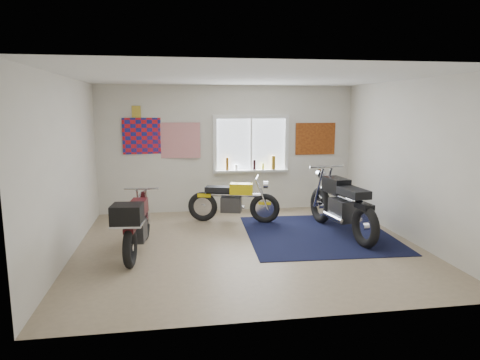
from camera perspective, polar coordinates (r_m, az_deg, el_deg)
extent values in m
plane|color=#9E896B|center=(7.09, 1.07, -8.73)|extent=(5.50, 5.50, 0.00)
plane|color=white|center=(6.75, 1.15, 13.58)|extent=(5.50, 5.50, 0.00)
plane|color=silver|center=(9.25, -1.61, 4.15)|extent=(5.50, 0.00, 5.50)
plane|color=silver|center=(4.38, 6.83, -2.13)|extent=(5.50, 0.00, 5.50)
plane|color=silver|center=(6.87, -22.12, 1.51)|extent=(0.00, 5.00, 5.00)
plane|color=silver|center=(7.76, 21.56, 2.41)|extent=(0.00, 5.00, 5.00)
cube|color=black|center=(7.82, 10.33, -7.08)|extent=(2.62, 2.72, 0.01)
cube|color=white|center=(9.30, 1.47, 4.80)|extent=(1.50, 0.02, 1.10)
cube|color=white|center=(9.25, 1.50, 8.44)|extent=(1.66, 0.06, 0.08)
cube|color=white|center=(9.35, 1.47, 1.19)|extent=(1.66, 0.06, 0.08)
cube|color=white|center=(9.17, -3.39, 4.72)|extent=(0.08, 0.06, 1.10)
cube|color=white|center=(9.46, 6.21, 4.83)|extent=(0.08, 0.06, 1.10)
cube|color=white|center=(9.28, 1.48, 4.80)|extent=(0.04, 0.06, 1.10)
cube|color=white|center=(9.29, 1.54, 1.26)|extent=(1.60, 0.16, 0.04)
cylinder|color=brown|center=(9.18, -1.72, 2.16)|extent=(0.07, 0.07, 0.28)
cylinder|color=white|center=(9.22, -0.48, 1.70)|extent=(0.06, 0.06, 0.12)
cylinder|color=black|center=(9.27, 1.94, 2.05)|extent=(0.06, 0.06, 0.22)
cylinder|color=gold|center=(9.32, 3.10, 1.83)|extent=(0.05, 0.05, 0.14)
cylinder|color=brown|center=(9.36, 4.47, 2.35)|extent=(0.09, 0.09, 0.30)
plane|color=red|center=(9.14, -12.29, 5.76)|extent=(1.00, 0.07, 1.00)
plane|color=red|center=(9.11, -8.17, 5.24)|extent=(0.90, 0.09, 0.90)
cube|color=gold|center=(9.13, -13.67, 8.85)|extent=(0.18, 0.02, 0.24)
cube|color=#A54C14|center=(9.65, 10.01, 5.44)|extent=(0.90, 0.03, 0.70)
torus|color=black|center=(8.38, 3.31, -3.79)|extent=(0.60, 0.27, 0.59)
torus|color=black|center=(8.54, -5.00, -3.56)|extent=(0.60, 0.27, 0.59)
cylinder|color=silver|center=(8.38, 3.31, -3.79)|extent=(0.12, 0.11, 0.10)
cylinder|color=silver|center=(8.54, -5.00, -3.56)|extent=(0.12, 0.11, 0.10)
cylinder|color=silver|center=(8.38, -0.89, -1.98)|extent=(1.09, 0.38, 0.08)
cube|color=#2B2C2E|center=(8.43, -1.18, -3.26)|extent=(0.45, 0.34, 0.30)
cylinder|color=silver|center=(8.58, -1.05, -3.63)|extent=(0.48, 0.19, 0.06)
cube|color=#D7BA0B|center=(8.34, 0.19, -1.18)|extent=(0.49, 0.34, 0.21)
cube|color=black|center=(8.41, -2.97, -1.22)|extent=(0.53, 0.37, 0.11)
cube|color=#D7BA0B|center=(8.48, -4.73, -2.00)|extent=(0.29, 0.21, 0.07)
cube|color=#D7BA0B|center=(8.36, 3.32, -3.08)|extent=(0.27, 0.19, 0.04)
cylinder|color=silver|center=(8.27, 2.26, 0.34)|extent=(0.18, 0.53, 0.03)
cylinder|color=silver|center=(8.28, 3.47, -0.65)|extent=(0.12, 0.16, 0.14)
torus|color=black|center=(8.52, 10.67, -3.34)|extent=(0.24, 0.72, 0.70)
torus|color=black|center=(7.20, 16.36, -5.97)|extent=(0.24, 0.72, 0.70)
cylinder|color=silver|center=(8.52, 10.67, -3.34)|extent=(0.13, 0.14, 0.12)
cylinder|color=silver|center=(7.20, 16.36, -5.97)|extent=(0.13, 0.14, 0.12)
cylinder|color=silver|center=(7.77, 13.37, -2.07)|extent=(0.28, 1.41, 0.10)
cube|color=#2B2C2E|center=(7.78, 13.51, -3.92)|extent=(0.38, 0.54, 0.38)
cylinder|color=silver|center=(7.72, 12.32, -4.84)|extent=(0.16, 0.62, 0.08)
cube|color=black|center=(7.91, 12.70, -0.68)|extent=(0.36, 0.59, 0.27)
cube|color=black|center=(7.42, 14.91, -1.63)|extent=(0.39, 0.65, 0.13)
cube|color=black|center=(7.17, 16.24, -3.36)|extent=(0.22, 0.36, 0.09)
cube|color=black|center=(8.49, 10.70, -2.45)|extent=(0.20, 0.33, 0.06)
cylinder|color=silver|center=(8.20, 11.49, 1.78)|extent=(0.69, 0.13, 0.04)
cylinder|color=silver|center=(8.42, 10.74, 0.78)|extent=(0.19, 0.13, 0.18)
torus|color=black|center=(7.48, -12.63, -5.68)|extent=(0.17, 0.60, 0.59)
torus|color=black|center=(6.28, -14.45, -8.73)|extent=(0.17, 0.60, 0.59)
cylinder|color=silver|center=(7.48, -12.63, -5.68)|extent=(0.10, 0.11, 0.10)
cylinder|color=silver|center=(6.28, -14.45, -8.73)|extent=(0.10, 0.11, 0.10)
cylinder|color=silver|center=(6.80, -13.55, -4.88)|extent=(0.19, 1.15, 0.08)
cube|color=#2B2C2E|center=(6.81, -13.55, -6.60)|extent=(0.29, 0.43, 0.31)
cylinder|color=silver|center=(6.87, -14.72, -7.31)|extent=(0.11, 0.50, 0.06)
cube|color=#3C090C|center=(6.93, -13.36, -3.52)|extent=(0.28, 0.47, 0.22)
cube|color=black|center=(6.47, -14.07, -4.65)|extent=(0.30, 0.52, 0.11)
cube|color=#3C090C|center=(6.25, -14.47, -6.39)|extent=(0.17, 0.28, 0.07)
cube|color=#3C090C|center=(7.45, -12.66, -4.87)|extent=(0.15, 0.26, 0.05)
cylinder|color=silver|center=(7.18, -13.02, -1.13)|extent=(0.56, 0.09, 0.03)
cylinder|color=silver|center=(7.38, -12.75, -1.97)|extent=(0.15, 0.10, 0.15)
cube|color=black|center=(6.06, -14.82, -4.43)|extent=(0.44, 0.42, 0.27)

